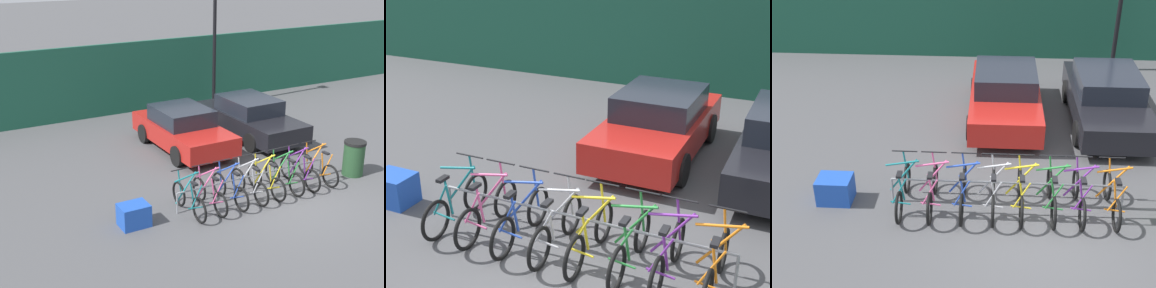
% 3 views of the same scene
% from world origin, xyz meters
% --- Properties ---
extents(ground_plane, '(120.00, 120.00, 0.00)m').
position_xyz_m(ground_plane, '(0.00, 0.00, 0.00)').
color(ground_plane, '#4C4C4F').
extents(hoarding_wall, '(36.00, 0.16, 2.82)m').
position_xyz_m(hoarding_wall, '(0.00, 9.50, 1.41)').
color(hoarding_wall, '#19513D').
rests_on(hoarding_wall, ground).
extents(bike_rack, '(4.72, 0.04, 0.57)m').
position_xyz_m(bike_rack, '(-0.53, 0.68, 0.50)').
color(bike_rack, gray).
rests_on(bike_rack, ground).
extents(bicycle_teal, '(0.68, 1.71, 1.05)m').
position_xyz_m(bicycle_teal, '(-2.61, 0.53, 0.38)').
color(bicycle_teal, black).
rests_on(bicycle_teal, ground).
extents(bicycle_pink, '(0.68, 1.71, 1.05)m').
position_xyz_m(bicycle_pink, '(-2.02, 0.53, 0.38)').
color(bicycle_pink, black).
rests_on(bicycle_pink, ground).
extents(bicycle_blue, '(0.68, 1.71, 1.05)m').
position_xyz_m(bicycle_blue, '(-1.40, 0.53, 0.38)').
color(bicycle_blue, black).
rests_on(bicycle_blue, ground).
extents(bicycle_silver, '(0.68, 1.71, 1.05)m').
position_xyz_m(bicycle_silver, '(-0.79, 0.53, 0.38)').
color(bicycle_silver, black).
rests_on(bicycle_silver, ground).
extents(bicycle_yellow, '(0.68, 1.71, 1.05)m').
position_xyz_m(bicycle_yellow, '(-0.25, 0.53, 0.38)').
color(bicycle_yellow, black).
rests_on(bicycle_yellow, ground).
extents(bicycle_green, '(0.68, 1.71, 1.05)m').
position_xyz_m(bicycle_green, '(0.37, 0.53, 0.38)').
color(bicycle_green, black).
rests_on(bicycle_green, ground).
extents(bicycle_purple, '(0.68, 1.71, 1.05)m').
position_xyz_m(bicycle_purple, '(0.91, 0.53, 0.38)').
color(bicycle_purple, black).
rests_on(bicycle_purple, ground).
extents(bicycle_orange, '(0.68, 1.71, 1.05)m').
position_xyz_m(bicycle_orange, '(1.56, 0.53, 0.38)').
color(bicycle_orange, black).
rests_on(bicycle_orange, ground).
extents(car_red, '(1.91, 4.18, 1.40)m').
position_xyz_m(car_red, '(-0.53, 4.68, 0.69)').
color(car_red, red).
rests_on(car_red, ground).
extents(car_black, '(1.91, 4.44, 1.40)m').
position_xyz_m(car_black, '(2.11, 4.62, 0.69)').
color(car_black, black).
rests_on(car_black, ground).
extents(lamp_post, '(0.24, 0.44, 7.23)m').
position_xyz_m(lamp_post, '(3.00, 8.50, 3.98)').
color(lamp_post, black).
rests_on(lamp_post, ground).
extents(trash_bin, '(0.63, 0.63, 1.03)m').
position_xyz_m(trash_bin, '(2.77, 0.35, 0.52)').
color(trash_bin, '#234728').
rests_on(trash_bin, ground).
extents(cargo_crate, '(0.70, 0.56, 0.55)m').
position_xyz_m(cargo_crate, '(-4.04, 0.64, 0.28)').
color(cargo_crate, blue).
rests_on(cargo_crate, ground).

